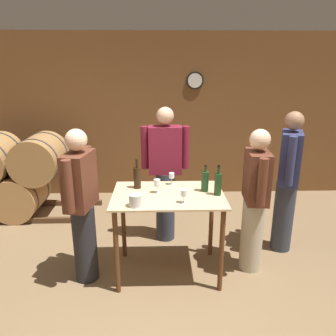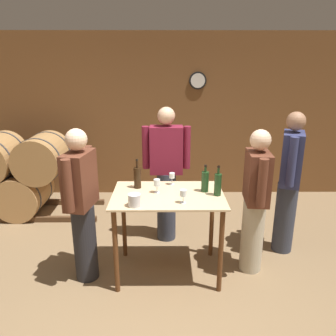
% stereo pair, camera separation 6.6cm
% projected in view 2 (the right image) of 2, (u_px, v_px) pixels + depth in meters
% --- Properties ---
extents(ground_plane, '(14.00, 14.00, 0.00)m').
position_uv_depth(ground_plane, '(150.00, 301.00, 3.18)').
color(ground_plane, brown).
extents(back_wall, '(8.40, 0.08, 2.70)m').
position_uv_depth(back_wall, '(157.00, 117.00, 5.49)').
color(back_wall, brown).
rests_on(back_wall, ground_plane).
extents(barrel_rack, '(2.96, 0.77, 1.24)m').
position_uv_depth(barrel_rack, '(10.00, 176.00, 4.89)').
color(barrel_rack, '#4C331E').
rests_on(barrel_rack, ground_plane).
extents(tasting_table, '(1.15, 0.78, 0.92)m').
position_uv_depth(tasting_table, '(168.00, 209.00, 3.41)').
color(tasting_table, '#D1B284').
rests_on(tasting_table, ground_plane).
extents(wine_bottle_far_left, '(0.08, 0.08, 0.32)m').
position_uv_depth(wine_bottle_far_left, '(137.00, 177.00, 3.50)').
color(wine_bottle_far_left, black).
rests_on(wine_bottle_far_left, tasting_table).
extents(wine_bottle_left, '(0.08, 0.08, 0.29)m').
position_uv_depth(wine_bottle_left, '(205.00, 181.00, 3.40)').
color(wine_bottle_left, '#193819').
rests_on(wine_bottle_left, tasting_table).
extents(wine_bottle_center, '(0.07, 0.07, 0.31)m').
position_uv_depth(wine_bottle_center, '(218.00, 184.00, 3.30)').
color(wine_bottle_center, '#193819').
rests_on(wine_bottle_center, tasting_table).
extents(wine_glass_near_left, '(0.07, 0.07, 0.15)m').
position_uv_depth(wine_glass_near_left, '(157.00, 183.00, 3.37)').
color(wine_glass_near_left, silver).
rests_on(wine_glass_near_left, tasting_table).
extents(wine_glass_near_center, '(0.06, 0.06, 0.14)m').
position_uv_depth(wine_glass_near_center, '(172.00, 176.00, 3.60)').
color(wine_glass_near_center, silver).
rests_on(wine_glass_near_center, tasting_table).
extents(wine_glass_near_right, '(0.07, 0.07, 0.13)m').
position_uv_depth(wine_glass_near_right, '(183.00, 193.00, 3.12)').
color(wine_glass_near_right, silver).
rests_on(wine_glass_near_right, tasting_table).
extents(ice_bucket, '(0.12, 0.12, 0.12)m').
position_uv_depth(ice_bucket, '(134.00, 200.00, 3.06)').
color(ice_bucket, silver).
rests_on(ice_bucket, tasting_table).
extents(person_host, '(0.29, 0.58, 1.62)m').
position_uv_depth(person_host, '(82.00, 204.00, 3.29)').
color(person_host, '#232328').
rests_on(person_host, ground_plane).
extents(person_visitor_with_scarf, '(0.25, 0.59, 1.59)m').
position_uv_depth(person_visitor_with_scarf, '(255.00, 200.00, 3.44)').
color(person_visitor_with_scarf, '#B7AD93').
rests_on(person_visitor_with_scarf, ground_plane).
extents(person_visitor_bearded, '(0.34, 0.56, 1.70)m').
position_uv_depth(person_visitor_bearded, '(289.00, 181.00, 3.80)').
color(person_visitor_bearded, '#333847').
rests_on(person_visitor_bearded, ground_plane).
extents(person_visitor_near_door, '(0.59, 0.24, 1.72)m').
position_uv_depth(person_visitor_near_door, '(166.00, 172.00, 4.08)').
color(person_visitor_near_door, '#333847').
rests_on(person_visitor_near_door, ground_plane).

